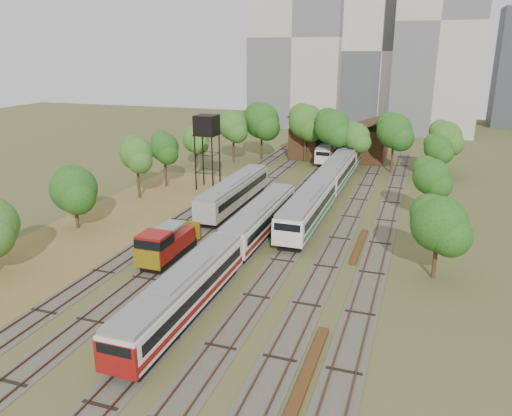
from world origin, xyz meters
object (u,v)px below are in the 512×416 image
(railcar_red_set, at_px, (229,249))
(water_tower, at_px, (207,127))
(shunter_locomotive, at_px, (165,245))
(railcar_green_set, at_px, (337,173))

(railcar_red_set, bearing_deg, water_tower, 117.98)
(shunter_locomotive, bearing_deg, water_tower, 105.16)
(shunter_locomotive, bearing_deg, railcar_red_set, 5.18)
(railcar_red_set, xyz_separation_m, railcar_green_set, (4.00, 30.42, 0.21))
(railcar_green_set, bearing_deg, railcar_red_set, -97.49)
(railcar_red_set, xyz_separation_m, water_tower, (-12.54, 23.61, 6.72))
(railcar_red_set, distance_m, shunter_locomotive, 6.03)
(railcar_red_set, bearing_deg, railcar_green_set, 82.51)
(railcar_red_set, distance_m, water_tower, 27.56)
(railcar_green_set, distance_m, water_tower, 19.04)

